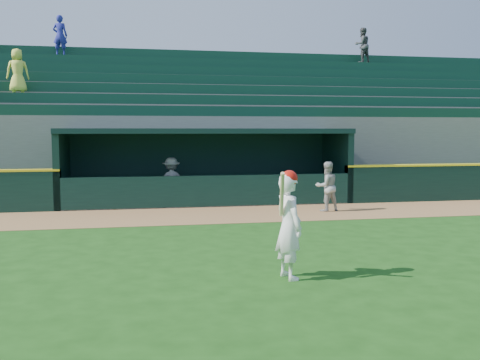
% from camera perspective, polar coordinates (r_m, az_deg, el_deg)
% --- Properties ---
extents(ground, '(120.00, 120.00, 0.00)m').
position_cam_1_polar(ground, '(10.52, 1.64, -7.87)').
color(ground, '#1A4711').
rests_on(ground, ground).
extents(warning_track, '(40.00, 3.00, 0.01)m').
position_cam_1_polar(warning_track, '(15.25, -2.32, -3.73)').
color(warning_track, olive).
rests_on(warning_track, ground).
extents(dugout_player_front, '(0.80, 0.67, 1.48)m').
position_cam_1_polar(dugout_player_front, '(16.07, 9.24, -0.69)').
color(dugout_player_front, '#A7A7A2').
rests_on(dugout_player_front, ground).
extents(dugout_player_inside, '(1.04, 0.68, 1.52)m').
position_cam_1_polar(dugout_player_inside, '(17.54, -7.33, -0.09)').
color(dugout_player_inside, '#979792').
rests_on(dugout_player_inside, ground).
extents(dugout, '(9.40, 2.80, 2.46)m').
position_cam_1_polar(dugout, '(18.17, -3.78, 2.01)').
color(dugout, slate).
rests_on(dugout, ground).
extents(stands, '(34.50, 6.27, 7.16)m').
position_cam_1_polar(stands, '(22.67, -5.30, 5.27)').
color(stands, slate).
rests_on(stands, ground).
extents(batter_at_plate, '(0.54, 0.83, 1.78)m').
position_cam_1_polar(batter_at_plate, '(8.68, 5.23, -4.72)').
color(batter_at_plate, white).
rests_on(batter_at_plate, ground).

